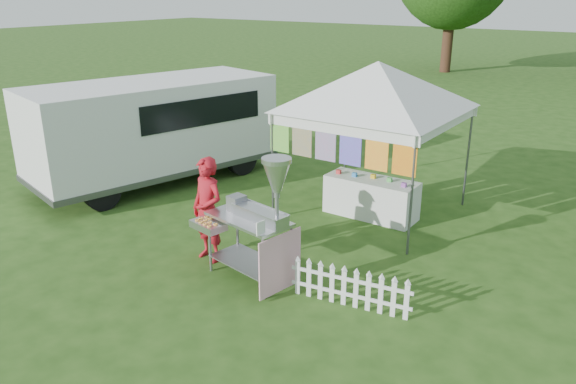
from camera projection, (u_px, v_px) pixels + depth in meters
The scene contains 7 objects.
ground at pixel (267, 279), 8.74m from camera, with size 120.00×120.00×0.00m, color #254814.
canopy_main at pixel (378, 62), 10.41m from camera, with size 4.24×4.24×3.45m.
donut_cart at pixel (258, 210), 8.22m from camera, with size 1.61×1.00×2.06m.
vendor at pixel (208, 210), 9.11m from camera, with size 0.64×0.42×1.76m, color #B11521.
cargo_van at pixel (159, 127), 12.96m from camera, with size 3.51×5.95×2.32m.
picket_fence at pixel (350, 288), 7.91m from camera, with size 1.78×0.32×0.56m.
display_table at pixel (371, 197), 11.06m from camera, with size 1.80×0.70×0.77m, color white.
Camera 1 is at (4.70, -6.16, 4.27)m, focal length 35.00 mm.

